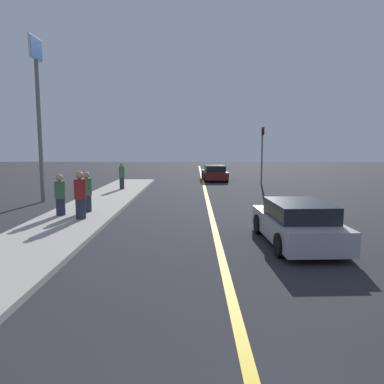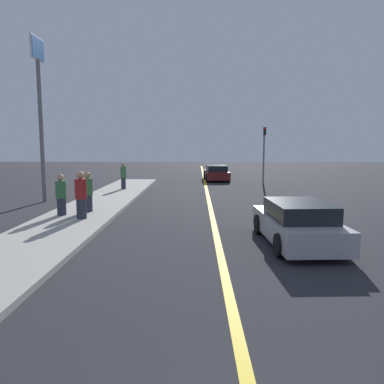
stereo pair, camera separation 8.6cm
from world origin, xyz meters
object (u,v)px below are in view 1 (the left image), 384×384
(car_near_right_lane, at_px, (297,223))
(pedestrian_near_curb, at_px, (80,196))
(car_ahead_center, at_px, (215,173))
(roadside_sign, at_px, (38,90))
(traffic_light, at_px, (262,149))
(pedestrian_by_sign, at_px, (122,176))
(pedestrian_far_standing, at_px, (87,192))
(pedestrian_mid_group, at_px, (60,195))

(car_near_right_lane, relative_size, pedestrian_near_curb, 2.41)
(pedestrian_near_curb, bearing_deg, car_near_right_lane, -22.38)
(car_ahead_center, relative_size, roadside_sign, 0.54)
(pedestrian_near_curb, distance_m, roadside_sign, 7.52)
(traffic_light, bearing_deg, pedestrian_by_sign, -154.83)
(car_near_right_lane, distance_m, car_ahead_center, 19.27)
(car_near_right_lane, relative_size, roadside_sign, 0.53)
(pedestrian_far_standing, bearing_deg, pedestrian_by_sign, 90.62)
(car_near_right_lane, relative_size, traffic_light, 1.03)
(pedestrian_by_sign, height_order, traffic_light, traffic_light)
(traffic_light, height_order, roadside_sign, roadside_sign)
(pedestrian_near_curb, distance_m, pedestrian_by_sign, 9.21)
(traffic_light, bearing_deg, pedestrian_mid_group, -127.84)
(pedestrian_near_curb, height_order, traffic_light, traffic_light)
(pedestrian_far_standing, height_order, traffic_light, traffic_light)
(car_near_right_lane, bearing_deg, roadside_sign, 140.27)
(pedestrian_by_sign, bearing_deg, pedestrian_mid_group, -94.83)
(pedestrian_far_standing, bearing_deg, pedestrian_mid_group, -136.16)
(traffic_light, bearing_deg, car_near_right_lane, -96.71)
(car_near_right_lane, bearing_deg, pedestrian_near_curb, 154.99)
(pedestrian_far_standing, relative_size, traffic_light, 0.40)
(car_near_right_lane, bearing_deg, car_ahead_center, 91.29)
(car_ahead_center, relative_size, pedestrian_far_standing, 2.67)
(roadside_sign, bearing_deg, car_near_right_lane, -37.10)
(car_near_right_lane, height_order, roadside_sign, roadside_sign)
(car_ahead_center, height_order, pedestrian_far_standing, pedestrian_far_standing)
(pedestrian_near_curb, bearing_deg, pedestrian_far_standing, 96.92)
(car_ahead_center, distance_m, traffic_light, 4.65)
(car_near_right_lane, height_order, pedestrian_near_curb, pedestrian_near_curb)
(car_near_right_lane, xyz_separation_m, pedestrian_mid_group, (-8.07, 3.61, 0.32))
(car_near_right_lane, bearing_deg, pedestrian_by_sign, 118.59)
(pedestrian_mid_group, distance_m, pedestrian_far_standing, 1.11)
(car_ahead_center, xyz_separation_m, pedestrian_far_standing, (-5.95, -14.84, 0.35))
(car_near_right_lane, xyz_separation_m, pedestrian_near_curb, (-7.09, 2.92, 0.40))
(roadside_sign, bearing_deg, car_ahead_center, 50.83)
(pedestrian_mid_group, xyz_separation_m, roadside_sign, (-2.43, 4.34, 4.52))
(car_near_right_lane, distance_m, traffic_light, 16.72)
(pedestrian_mid_group, relative_size, pedestrian_by_sign, 0.99)
(pedestrian_far_standing, bearing_deg, car_near_right_lane, -31.07)
(car_near_right_lane, bearing_deg, pedestrian_far_standing, 146.30)
(pedestrian_near_curb, relative_size, roadside_sign, 0.22)
(car_ahead_center, distance_m, roadside_sign, 15.34)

